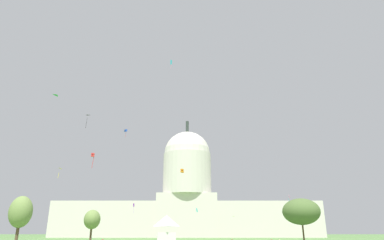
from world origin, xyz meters
TOP-DOWN VIEW (x-y plane):
  - capitol_building at (-2.14, 170.88)m, footprint 147.69×28.06m
  - event_tent at (-4.96, 55.10)m, footprint 4.73×4.80m
  - tree_east_far at (35.75, 86.71)m, footprint 14.37×13.70m
  - tree_west_far at (-43.92, 66.44)m, footprint 8.29×8.03m
  - tree_west_near at (-34.16, 97.70)m, footprint 7.53×8.32m
  - kite_green_high at (-38.21, 65.40)m, footprint 1.47×1.89m
  - kite_violet_low at (-27.59, 142.72)m, footprint 0.55×0.94m
  - kite_red_low at (-18.83, 41.31)m, footprint 0.77×0.76m
  - kite_orange_low at (-1.62, 57.05)m, footprint 0.96×0.95m
  - kite_turquoise_low at (2.63, 105.77)m, footprint 0.63×0.67m
  - kite_yellow_low at (-31.07, 54.97)m, footprint 1.12×1.41m
  - kite_black_high at (-30.89, 70.81)m, footprint 1.24×1.09m
  - kite_cyan_high at (-5.45, 65.12)m, footprint 0.46×0.68m
  - kite_blue_high at (-29.76, 122.66)m, footprint 1.57×1.57m
  - kite_pink_low at (32.03, 85.75)m, footprint 0.48×0.93m
  - kite_lime_low at (20.80, 144.85)m, footprint 1.39×1.24m

SIDE VIEW (x-z plane):
  - event_tent at x=-4.96m, z-range 0.04..6.63m
  - tree_west_near at x=-34.16m, z-range 1.87..12.24m
  - tree_west_far at x=-43.92m, z-range 1.90..13.91m
  - tree_east_far at x=35.75m, z-range 2.51..15.76m
  - kite_lime_low at x=20.80m, z-range 9.69..9.86m
  - kite_turquoise_low at x=2.63m, z-range 10.02..11.46m
  - kite_pink_low at x=32.03m, z-range 11.10..15.39m
  - kite_violet_low at x=-27.59m, z-range 12.60..17.38m
  - kite_yellow_low at x=-31.07m, z-range 15.80..18.15m
  - kite_orange_low at x=-1.62m, z-range 16.58..17.51m
  - kite_red_low at x=-18.83m, z-range 15.83..18.85m
  - capitol_building at x=-2.14m, z-range -13.13..54.57m
  - kite_black_high at x=-30.89m, z-range 33.73..37.61m
  - kite_green_high at x=-38.21m, z-range 40.11..40.37m
  - kite_blue_high at x=-29.76m, z-range 45.18..49.15m
  - kite_cyan_high at x=-5.45m, z-range 49.40..52.32m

